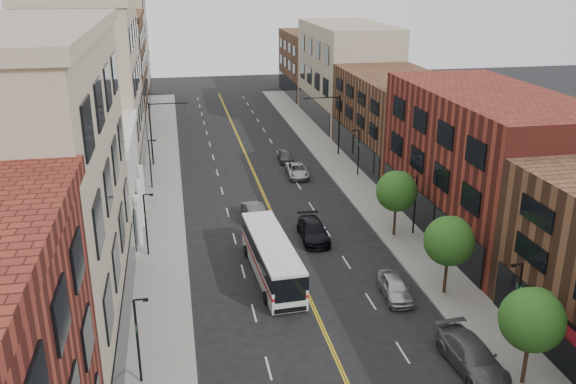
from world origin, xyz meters
TOP-DOWN VIEW (x-y plane):
  - sidewalk_left at (-10.00, 35.00)m, footprint 4.00×110.00m
  - sidewalk_right at (10.00, 35.00)m, footprint 4.00×110.00m
  - bldg_l_tanoffice at (-17.00, 13.00)m, footprint 10.00×22.00m
  - bldg_l_white at (-17.00, 31.00)m, footprint 10.00×14.00m
  - bldg_l_far_a at (-17.00, 48.00)m, footprint 10.00×20.00m
  - bldg_l_far_b at (-17.00, 68.00)m, footprint 10.00×20.00m
  - bldg_l_far_c at (-17.00, 86.00)m, footprint 10.00×16.00m
  - bldg_r_mid at (17.00, 24.00)m, footprint 10.00×22.00m
  - bldg_r_far_a at (17.00, 45.00)m, footprint 10.00×20.00m
  - bldg_r_far_b at (17.00, 66.00)m, footprint 10.00×22.00m
  - bldg_r_far_c at (17.00, 86.00)m, footprint 10.00×18.00m
  - tree_r_1 at (9.39, 4.07)m, footprint 3.40×3.40m
  - tree_r_2 at (9.39, 14.07)m, footprint 3.40×3.40m
  - tree_r_3 at (9.39, 24.07)m, footprint 3.40×3.40m
  - lamp_l_1 at (-10.95, 8.00)m, footprint 0.81×0.55m
  - lamp_l_2 at (-10.95, 24.00)m, footprint 0.81×0.55m
  - lamp_l_3 at (-10.95, 40.00)m, footprint 0.81×0.55m
  - lamp_r_1 at (10.95, 8.00)m, footprint 0.81×0.55m
  - lamp_r_2 at (10.95, 24.00)m, footprint 0.81×0.55m
  - lamp_r_3 at (10.95, 40.00)m, footprint 0.81×0.55m
  - signal_mast_left at (-10.27, 48.00)m, footprint 4.49×0.18m
  - signal_mast_right at (10.27, 48.00)m, footprint 4.49×0.18m
  - city_bus at (-2.00, 18.85)m, footprint 3.16×11.40m
  - car_parked_mid at (7.23, 5.84)m, footprint 2.59×5.74m
  - car_parked_far at (5.80, 14.28)m, footprint 2.05×4.43m
  - car_lane_behind at (-1.80, 30.11)m, footprint 1.90×4.65m
  - car_lane_a at (2.45, 24.67)m, footprint 2.32×5.38m
  - car_lane_b at (4.50, 41.16)m, footprint 2.56×5.03m
  - car_lane_c at (4.23, 46.78)m, footprint 1.79×3.97m

SIDE VIEW (x-z plane):
  - sidewalk_left at x=-10.00m, z-range 0.00..0.15m
  - sidewalk_right at x=10.00m, z-range 0.00..0.15m
  - car_lane_c at x=4.23m, z-range 0.00..1.32m
  - car_lane_b at x=4.50m, z-range 0.00..1.36m
  - car_parked_far at x=5.80m, z-range 0.00..1.47m
  - car_lane_behind at x=-1.80m, z-range 0.00..1.50m
  - car_lane_a at x=2.45m, z-range 0.00..1.54m
  - car_parked_mid at x=7.23m, z-range 0.00..1.63m
  - city_bus at x=-2.00m, z-range 0.24..3.14m
  - lamp_l_1 at x=-10.95m, z-range 0.45..5.50m
  - lamp_l_2 at x=-10.95m, z-range 0.45..5.50m
  - lamp_l_3 at x=-10.95m, z-range 0.45..5.50m
  - lamp_r_1 at x=10.95m, z-range 0.45..5.50m
  - lamp_r_2 at x=10.95m, z-range 0.45..5.50m
  - lamp_r_3 at x=10.95m, z-range 0.45..5.50m
  - bldg_l_white at x=-17.00m, z-range 0.00..8.00m
  - tree_r_1 at x=9.39m, z-range 1.33..6.92m
  - tree_r_2 at x=9.39m, z-range 1.33..6.92m
  - tree_r_3 at x=9.39m, z-range 1.33..6.92m
  - signal_mast_left at x=-10.27m, z-range 1.05..8.25m
  - signal_mast_right at x=10.27m, z-range 1.05..8.25m
  - bldg_r_far_a at x=17.00m, z-range 0.00..10.00m
  - bldg_r_far_c at x=17.00m, z-range 0.00..11.00m
  - bldg_r_mid at x=17.00m, z-range 0.00..12.00m
  - bldg_r_far_b at x=17.00m, z-range 0.00..14.00m
  - bldg_l_far_b at x=-17.00m, z-range 0.00..15.00m
  - bldg_l_tanoffice at x=-17.00m, z-range 0.00..18.00m
  - bldg_l_far_a at x=-17.00m, z-range 0.00..18.00m
  - bldg_l_far_c at x=-17.00m, z-range 0.00..20.00m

